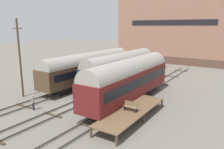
# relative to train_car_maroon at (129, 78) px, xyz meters

# --- Properties ---
(ground_plane) EXTENTS (200.00, 200.00, 0.00)m
(ground_plane) POSITION_rel_train_car_maroon_xyz_m (-4.71, -4.78, -3.01)
(ground_plane) COLOR #6B665B
(track_left) EXTENTS (2.60, 60.00, 0.26)m
(track_left) POSITION_rel_train_car_maroon_xyz_m (-9.42, -4.78, -2.87)
(track_left) COLOR #4C4742
(track_left) RESTS_ON ground
(track_middle) EXTENTS (2.60, 60.00, 0.26)m
(track_middle) POSITION_rel_train_car_maroon_xyz_m (-4.71, -4.78, -2.87)
(track_middle) COLOR #4C4742
(track_middle) RESTS_ON ground
(track_right) EXTENTS (2.60, 60.00, 0.26)m
(track_right) POSITION_rel_train_car_maroon_xyz_m (0.00, -4.78, -2.87)
(track_right) COLOR #4C4742
(track_right) RESTS_ON ground
(train_car_maroon) EXTENTS (3.06, 16.10, 5.31)m
(train_car_maroon) POSITION_rel_train_car_maroon_xyz_m (0.00, 0.00, 0.00)
(train_car_maroon) COLOR black
(train_car_maroon) RESTS_ON ground
(train_car_brown) EXTENTS (2.95, 18.96, 4.99)m
(train_car_brown) POSITION_rel_train_car_maroon_xyz_m (-9.42, 4.38, -0.17)
(train_car_brown) COLOR black
(train_car_brown) RESTS_ON ground
(train_car_navy) EXTENTS (3.00, 16.97, 5.09)m
(train_car_navy) POSITION_rel_train_car_maroon_xyz_m (-4.71, 6.21, -0.12)
(train_car_navy) COLOR black
(train_car_navy) RESTS_ON ground
(station_platform) EXTENTS (2.75, 10.07, 1.02)m
(station_platform) POSITION_rel_train_car_maroon_xyz_m (2.69, -4.33, -2.08)
(station_platform) COLOR brown
(station_platform) RESTS_ON ground
(bench) EXTENTS (1.40, 0.40, 0.91)m
(bench) POSITION_rel_train_car_maroon_xyz_m (2.64, -4.55, -1.51)
(bench) COLOR brown
(bench) RESTS_ON station_platform
(person_worker) EXTENTS (0.32, 0.32, 1.75)m
(person_worker) POSITION_rel_train_car_maroon_xyz_m (-7.53, -7.88, -1.96)
(person_worker) COLOR #282833
(person_worker) RESTS_ON ground
(utility_pole) EXTENTS (1.80, 0.24, 9.90)m
(utility_pole) POSITION_rel_train_car_maroon_xyz_m (-12.60, -5.55, 2.10)
(utility_pole) COLOR #473828
(utility_pole) RESTS_ON ground
(warehouse_building) EXTENTS (28.80, 10.63, 17.84)m
(warehouse_building) POSITION_rel_train_car_maroon_xyz_m (-5.03, 34.61, 5.91)
(warehouse_building) COLOR brown
(warehouse_building) RESTS_ON ground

